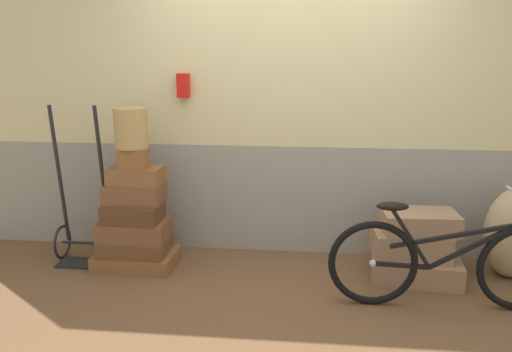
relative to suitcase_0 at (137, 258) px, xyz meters
name	(u,v)px	position (x,y,z in m)	size (l,w,h in m)	color
ground	(283,292)	(1.24, -0.30, -0.09)	(8.75, 5.20, 0.06)	brown
station_building	(292,93)	(1.26, 0.54, 1.34)	(6.75, 0.74, 2.80)	gray
suitcase_0	(137,258)	(0.00, 0.00, 0.00)	(0.66, 0.44, 0.12)	brown
suitcase_1	(135,246)	(0.00, -0.02, 0.12)	(0.55, 0.39, 0.12)	brown
suitcase_2	(135,229)	(0.00, 0.00, 0.26)	(0.55, 0.39, 0.16)	brown
suitcase_3	(133,212)	(0.00, -0.03, 0.41)	(0.45, 0.34, 0.15)	#4C2D19
suitcase_4	(135,193)	(0.00, 0.03, 0.56)	(0.45, 0.34, 0.15)	brown
suitcase_5	(136,176)	(0.02, 0.03, 0.71)	(0.42, 0.28, 0.14)	brown
suitcase_6	(134,158)	(0.03, -0.02, 0.86)	(0.23, 0.17, 0.16)	brown
suitcase_7	(415,268)	(2.27, -0.02, 0.03)	(0.67, 0.43, 0.18)	#937051
suitcase_8	(410,243)	(2.22, 0.00, 0.23)	(0.57, 0.41, 0.21)	#937051
suitcase_9	(419,222)	(2.28, -0.01, 0.41)	(0.56, 0.35, 0.16)	#937051
wicker_basket	(131,128)	(0.01, 0.00, 1.10)	(0.26, 0.26, 0.32)	#A8844C
luggage_trolley	(84,227)	(-0.47, 0.07, 0.24)	(0.46, 0.37, 1.34)	black
bicycle	(446,263)	(2.38, -0.47, 0.27)	(1.63, 0.46, 0.84)	black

